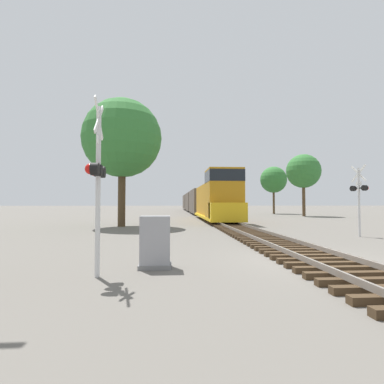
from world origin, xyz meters
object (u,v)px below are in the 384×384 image
Objects in this scene: tree_far_right at (122,138)px; tree_deep_background at (274,180)px; relay_cabinet at (155,242)px; crossing_signal_near at (97,175)px; tree_mid_background at (303,171)px; crossing_signal_far at (359,193)px; freight_train at (197,202)px.

tree_far_right is 1.24× the size of tree_deep_background.
relay_cabinet is 44.88m from tree_deep_background.
tree_far_right is at bearing -173.69° from crossing_signal_near.
tree_far_right reaches higher than tree_mid_background.
tree_deep_background is at bearing 66.74° from relay_cabinet.
crossing_signal_far is 34.86m from tree_deep_background.
crossing_signal_near is 38.25m from tree_mid_background.
tree_far_right is 33.45m from tree_deep_background.
relay_cabinet is 0.17× the size of tree_mid_background.
tree_deep_background is at bearing 95.63° from tree_mid_background.
crossing_signal_far is at bearing 33.72° from relay_cabinet.
tree_deep_background is (-0.93, 9.44, -0.44)m from tree_mid_background.
relay_cabinet is (-10.50, -7.01, -1.64)m from crossing_signal_far.
relay_cabinet is (-4.88, -44.67, -1.32)m from freight_train.
tree_deep_background reaches higher than freight_train.
crossing_signal_near is 3.02× the size of relay_cabinet.
crossing_signal_near is 16.59m from tree_far_right.
crossing_signal_far is 0.39× the size of tree_far_right.
freight_train is 19.40m from tree_mid_background.
tree_deep_background is at bearing 51.05° from tree_far_right.
freight_train is 6.29× the size of tree_far_right.
relay_cabinet is at bearing -77.18° from tree_far_right.
relay_cabinet is at bearing 122.52° from crossing_signal_near.
crossing_signal_far is 2.68× the size of relay_cabinet.
tree_mid_background reaches higher than crossing_signal_far.
crossing_signal_near is 1.13× the size of crossing_signal_far.
relay_cabinet is at bearing -120.46° from tree_mid_background.
crossing_signal_far is (5.62, -37.66, 0.33)m from freight_train.
crossing_signal_near is 2.44m from relay_cabinet.
freight_train is at bearing 83.76° from relay_cabinet.
crossing_signal_near is at bearing -114.40° from tree_deep_background.
tree_far_right is 27.50m from tree_mid_background.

